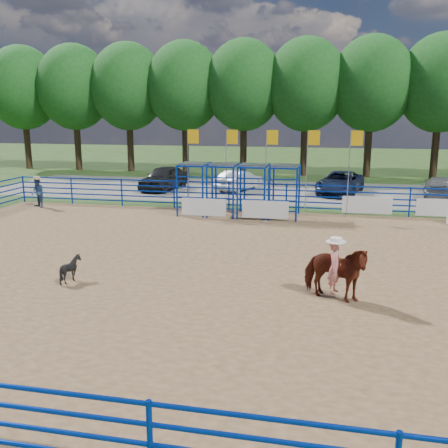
{
  "coord_description": "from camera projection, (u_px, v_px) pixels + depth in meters",
  "views": [
    {
      "loc": [
        2.09,
        -15.29,
        5.02
      ],
      "look_at": [
        -1.36,
        1.0,
        1.3
      ],
      "focal_mm": 40.0,
      "sensor_mm": 36.0,
      "label": 1
    }
  ],
  "objects": [
    {
      "name": "ground",
      "position": [
        259.0,
        272.0,
        16.11
      ],
      "size": [
        120.0,
        120.0,
        0.0
      ],
      "primitive_type": "plane",
      "color": "#395722",
      "rests_on": "ground"
    },
    {
      "name": "gravel_strip",
      "position": [
        295.0,
        192.0,
        32.34
      ],
      "size": [
        40.0,
        10.0,
        0.01
      ],
      "primitive_type": "cube",
      "color": "gray",
      "rests_on": "ground"
    },
    {
      "name": "car_c",
      "position": [
        340.0,
        183.0,
        31.47
      ],
      "size": [
        3.36,
        5.4,
        1.39
      ],
      "primitive_type": "imported",
      "rotation": [
        0.0,
        0.0,
        -0.22
      ],
      "color": "#161D38",
      "rests_on": "gravel_strip"
    },
    {
      "name": "car_b",
      "position": [
        239.0,
        180.0,
        32.83
      ],
      "size": [
        2.78,
        4.22,
        1.31
      ],
      "primitive_type": "imported",
      "rotation": [
        0.0,
        0.0,
        2.76
      ],
      "color": "#97999F",
      "rests_on": "gravel_strip"
    },
    {
      "name": "horse_and_rider",
      "position": [
        335.0,
        268.0,
        13.45
      ],
      "size": [
        2.04,
        1.43,
        2.48
      ],
      "color": "maroon",
      "rests_on": "arena_dirt"
    },
    {
      "name": "car_d",
      "position": [
        440.0,
        187.0,
        29.97
      ],
      "size": [
        2.47,
        4.61,
        1.27
      ],
      "primitive_type": "imported",
      "rotation": [
        0.0,
        0.0,
        2.98
      ],
      "color": "slate",
      "rests_on": "gravel_strip"
    },
    {
      "name": "perimeter_fence",
      "position": [
        259.0,
        249.0,
        15.95
      ],
      "size": [
        30.1,
        20.1,
        1.5
      ],
      "color": "#072DAC",
      "rests_on": "ground"
    },
    {
      "name": "arena_dirt",
      "position": [
        259.0,
        271.0,
        16.11
      ],
      "size": [
        30.0,
        20.0,
        0.02
      ],
      "primitive_type": "cube",
      "color": "olive",
      "rests_on": "ground"
    },
    {
      "name": "chute_assembly",
      "position": [
        246.0,
        191.0,
        24.66
      ],
      "size": [
        19.32,
        2.41,
        4.2
      ],
      "color": "#072DAC",
      "rests_on": "ground"
    },
    {
      "name": "calf",
      "position": [
        71.0,
        269.0,
        15.04
      ],
      "size": [
        0.96,
        0.94,
        0.8
      ],
      "primitive_type": "imported",
      "rotation": [
        0.0,
        0.0,
        2.16
      ],
      "color": "black",
      "rests_on": "arena_dirt"
    },
    {
      "name": "treeline",
      "position": [
        306.0,
        80.0,
        39.29
      ],
      "size": [
        56.4,
        6.4,
        11.24
      ],
      "color": "#3F2B19",
      "rests_on": "ground"
    },
    {
      "name": "spectator_cowboy",
      "position": [
        38.0,
        192.0,
        26.79
      ],
      "size": [
        0.98,
        0.92,
        1.65
      ],
      "color": "navy",
      "rests_on": "arena_dirt"
    },
    {
      "name": "car_a",
      "position": [
        164.0,
        178.0,
        33.19
      ],
      "size": [
        2.55,
        4.85,
        1.57
      ],
      "primitive_type": "imported",
      "rotation": [
        0.0,
        0.0,
        -0.15
      ],
      "color": "black",
      "rests_on": "gravel_strip"
    }
  ]
}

